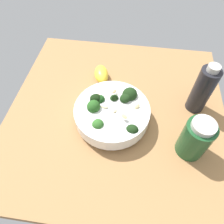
{
  "coord_description": "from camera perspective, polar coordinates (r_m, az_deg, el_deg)",
  "views": [
    {
      "loc": [
        36.78,
        3.84,
        50.21
      ],
      "look_at": [
        3.68,
        -0.85,
        4.0
      ],
      "focal_mm": 33.24,
      "sensor_mm": 36.0,
      "label": 1
    }
  ],
  "objects": [
    {
      "name": "bowl_of_broccoli",
      "position": [
        0.57,
        0.02,
        -0.08
      ],
      "size": [
        20.69,
        20.69,
        8.56
      ],
      "color": "white",
      "rests_on": "ground_plane"
    },
    {
      "name": "bottle_short",
      "position": [
        0.54,
        21.99,
        -6.75
      ],
      "size": [
        7.13,
        7.13,
        12.3
      ],
      "color": "#194723",
      "rests_on": "ground_plane"
    },
    {
      "name": "lemon_wedge",
      "position": [
        0.7,
        -2.95,
        10.35
      ],
      "size": [
        8.7,
        6.42,
        4.11
      ],
      "primitive_type": "ellipsoid",
      "rotation": [
        0.0,
        0.0,
        3.42
      ],
      "color": "yellow",
      "rests_on": "ground_plane"
    },
    {
      "name": "ground_plane",
      "position": [
        0.64,
        1.22,
        -0.62
      ],
      "size": [
        64.41,
        64.41,
        4.11
      ],
      "primitive_type": "cube",
      "color": "#996D42"
    },
    {
      "name": "bottle_tall",
      "position": [
        0.63,
        23.63,
        5.61
      ],
      "size": [
        5.3,
        5.3,
        16.18
      ],
      "color": "black",
      "rests_on": "ground_plane"
    }
  ]
}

